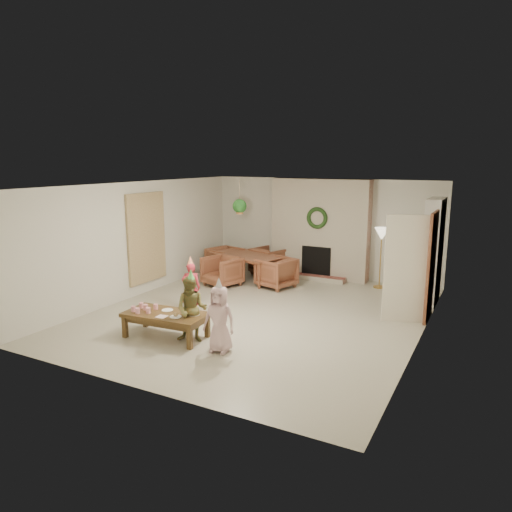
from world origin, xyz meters
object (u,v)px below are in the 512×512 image
Objects in this scene: child_red at (191,288)px; dining_table at (246,267)px; coffee_table_top at (166,315)px; child_plaid at (192,309)px; dining_chair_near at (222,271)px; dining_chair_right at (276,273)px; child_pink at (219,319)px; dining_chair_far at (269,261)px; dining_chair_left at (225,261)px.

dining_table is at bearing -114.85° from child_red.
child_plaid is (0.50, 0.06, 0.15)m from coffee_table_top.
dining_chair_near is 0.56× the size of coffee_table_top.
dining_table is 2.34× the size of dining_chair_right.
child_red is (0.27, -2.75, 0.18)m from dining_table.
child_pink reaches higher than dining_chair_right.
child_red is (0.51, -1.98, 0.14)m from dining_chair_near.
dining_chair_far is (0.48, 1.54, 0.00)m from dining_chair_near.
dining_chair_far and dining_chair_left have the same top height.
dining_chair_near is at bearing 114.71° from child_pink.
dining_chair_left is 0.71× the size of child_plaid.
child_plaid is (1.41, -3.22, 0.19)m from dining_chair_near.
coffee_table_top is (-0.29, -3.76, 0.04)m from dining_chair_right.
dining_table is at bearing 86.50° from child_plaid.
dining_chair_near is 0.78× the size of child_red.
dining_table is 1.84× the size of child_red.
dining_table is 4.52m from child_pink.
child_red is 0.91× the size of child_plaid.
child_plaid is 0.64m from child_pink.
child_red is at bearing -67.04° from dining_table.
dining_chair_right is (1.74, -0.54, 0.00)m from dining_chair_left.
child_red is (-0.69, -2.45, 0.14)m from dining_chair_right.
child_red is at bearing -58.19° from dining_chair_near.
child_red is at bearing 103.05° from coffee_table_top.
coffee_table_top is at bearing 76.62° from child_red.
dining_chair_right is 3.77m from coffee_table_top.
dining_chair_right is 0.74× the size of child_pink.
dining_table is 2.77m from child_red.
dining_chair_near is 1.00× the size of dining_chair_far.
child_red is at bearing 106.05° from child_plaid.
dining_chair_near is (-0.24, -0.77, 0.03)m from dining_table.
dining_chair_far is 0.71× the size of child_plaid.
dining_chair_left is 4.67m from child_plaid.
child_plaid reaches higher than child_red.
dining_chair_left is at bearing -180.00° from dining_table.
dining_chair_far is 0.56× the size of coffee_table_top.
child_plaid reaches higher than dining_chair_near.
dining_chair_right is at bearing 81.52° from coffee_table_top.
coffee_table_top is at bearing -57.15° from dining_chair_near.
dining_chair_far is 1.29m from dining_chair_right.
child_red is at bearing 107.83° from dining_chair_far.
dining_chair_far is 1.00× the size of dining_chair_left.
child_plaid is at bearing 2.96° from coffee_table_top.
dining_chair_near is 0.71× the size of child_plaid.
child_pink is (1.52, -1.39, 0.03)m from child_red.
child_plaid is (0.90, -1.24, 0.05)m from child_red.
child_red is 1.53m from child_plaid.
dining_table is at bearing -90.00° from dining_chair_right.
dining_chair_near is 3.41m from coffee_table_top.
dining_chair_far is at bearing -128.66° from dining_chair_right.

